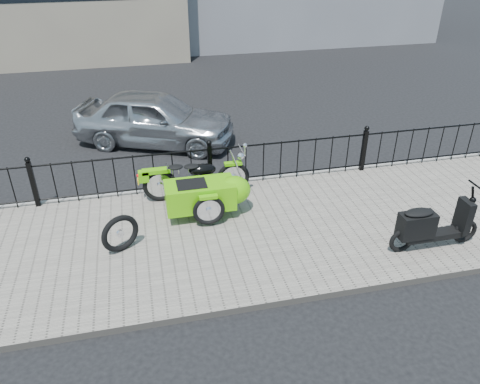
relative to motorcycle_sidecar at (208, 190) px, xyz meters
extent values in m
plane|color=black|center=(0.20, -0.33, -0.59)|extent=(120.00, 120.00, 0.00)
cube|color=slate|center=(0.20, -0.83, -0.53)|extent=(30.00, 3.80, 0.12)
cube|color=gray|center=(0.20, 1.11, -0.53)|extent=(30.00, 0.10, 0.12)
cylinder|color=black|center=(0.20, 0.97, 0.40)|extent=(14.00, 0.04, 0.04)
cylinder|color=black|center=(0.20, 0.97, -0.35)|extent=(14.00, 0.04, 0.04)
cube|color=black|center=(-3.30, 0.97, 0.01)|extent=(0.09, 0.09, 0.96)
sphere|color=black|center=(-3.30, 0.97, 0.55)|extent=(0.11, 0.11, 0.11)
cube|color=black|center=(0.20, 0.97, 0.01)|extent=(0.09, 0.09, 0.96)
sphere|color=black|center=(0.20, 0.97, 0.55)|extent=(0.11, 0.11, 0.11)
cube|color=black|center=(3.70, 0.97, 0.01)|extent=(0.09, 0.09, 0.96)
sphere|color=black|center=(3.70, 0.97, 0.55)|extent=(0.11, 0.11, 0.11)
torus|color=black|center=(0.62, 0.61, -0.13)|extent=(0.69, 0.09, 0.69)
torus|color=black|center=(-0.88, 0.61, -0.13)|extent=(0.69, 0.09, 0.69)
torus|color=black|center=(-0.08, -0.53, -0.13)|extent=(0.60, 0.08, 0.60)
cube|color=gray|center=(-0.13, 0.61, -0.11)|extent=(0.34, 0.22, 0.24)
cylinder|color=black|center=(-0.13, 0.61, -0.18)|extent=(1.40, 0.04, 0.04)
ellipsoid|color=black|center=(-0.01, 0.61, 0.13)|extent=(0.54, 0.29, 0.26)
cylinder|color=silver|center=(0.80, 0.61, 0.49)|extent=(0.03, 0.56, 0.03)
cylinder|color=silver|center=(0.68, 0.61, 0.18)|extent=(0.25, 0.04, 0.59)
sphere|color=silver|center=(0.78, 0.61, 0.35)|extent=(0.15, 0.15, 0.15)
cube|color=#59C309|center=(0.62, 0.61, 0.20)|extent=(0.36, 0.12, 0.06)
cube|color=#59C309|center=(-0.93, 0.61, 0.21)|extent=(0.55, 0.16, 0.08)
ellipsoid|color=black|center=(-0.23, 0.61, 0.23)|extent=(0.31, 0.22, 0.08)
ellipsoid|color=black|center=(-0.55, 0.61, 0.25)|extent=(0.31, 0.22, 0.08)
sphere|color=red|center=(-1.28, 0.61, 0.15)|extent=(0.07, 0.07, 0.07)
cube|color=yellow|center=(-1.30, 0.71, -0.03)|extent=(0.02, 0.14, 0.10)
cube|color=#59C309|center=(-0.18, -0.14, 0.00)|extent=(1.30, 0.62, 0.50)
ellipsoid|color=#59C309|center=(0.47, -0.14, 0.02)|extent=(0.65, 0.60, 0.54)
cube|color=black|center=(-0.33, -0.14, 0.23)|extent=(0.55, 0.43, 0.06)
cube|color=#59C309|center=(-0.08, -0.53, 0.16)|extent=(0.34, 0.11, 0.06)
torus|color=black|center=(4.22, -2.01, -0.25)|extent=(0.46, 0.08, 0.46)
torus|color=black|center=(3.00, -2.01, -0.25)|extent=(0.46, 0.08, 0.46)
cube|color=black|center=(3.61, -2.01, -0.23)|extent=(1.11, 0.24, 0.11)
cube|color=black|center=(3.22, -2.01, 0.03)|extent=(0.61, 0.29, 0.45)
ellipsoid|color=black|center=(3.22, -2.01, 0.28)|extent=(0.52, 0.26, 0.10)
cube|color=black|center=(4.11, -2.01, 0.08)|extent=(0.13, 0.33, 0.61)
cylinder|color=black|center=(4.19, -2.01, 0.42)|extent=(0.17, 0.04, 0.50)
cylinder|color=black|center=(4.23, -2.01, 0.64)|extent=(0.03, 0.49, 0.03)
torus|color=black|center=(-1.67, -0.91, -0.13)|extent=(0.65, 0.42, 0.69)
imported|color=#ABADB2|center=(-0.75, 3.79, 0.10)|extent=(4.36, 3.10, 1.38)
camera|label=1|loc=(-1.14, -7.72, 4.46)|focal=35.00mm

